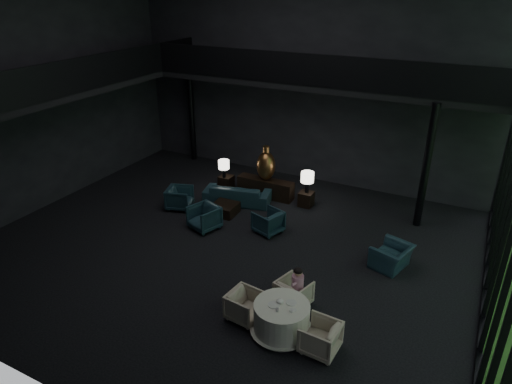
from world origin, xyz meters
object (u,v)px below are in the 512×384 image
at_px(lounge_armchair_east, 268,220).
at_px(lounge_armchair_south, 204,215).
at_px(bronze_urn, 266,165).
at_px(table_lamp_left, 224,165).
at_px(child, 298,279).
at_px(coffee_table, 225,209).
at_px(console, 265,188).
at_px(dining_table, 281,320).
at_px(dining_chair_north, 294,292).
at_px(sofa, 237,189).
at_px(dining_chair_east, 320,336).
at_px(side_table_left, 226,182).
at_px(table_lamp_right, 307,178).
at_px(window_armchair, 392,253).
at_px(lounge_armchair_west, 180,196).
at_px(dining_chair_west, 245,305).
at_px(side_table_right, 306,199).

relative_size(lounge_armchair_east, lounge_armchair_south, 0.88).
xyz_separation_m(bronze_urn, table_lamp_left, (-1.60, -0.25, -0.20)).
bearing_deg(child, coffee_table, -39.68).
relative_size(console, dining_table, 1.49).
bearing_deg(lounge_armchair_south, dining_chair_north, -8.98).
xyz_separation_m(sofa, dining_chair_east, (5.04, -5.43, -0.12)).
xyz_separation_m(bronze_urn, sofa, (-0.66, -0.94, -0.70)).
relative_size(bronze_urn, table_lamp_left, 1.85).
relative_size(table_lamp_left, dining_table, 0.48).
bearing_deg(child, dining_chair_north, 5.91).
bearing_deg(child, sofa, -46.53).
relative_size(side_table_left, table_lamp_right, 0.70).
bearing_deg(window_armchair, lounge_armchair_west, -76.30).
bearing_deg(sofa, bronze_urn, -138.43).
relative_size(window_armchair, child, 1.59).
height_order(bronze_urn, dining_chair_east, bronze_urn).
height_order(lounge_armchair_south, dining_chair_north, lounge_armchair_south).
xyz_separation_m(table_lamp_right, dining_chair_west, (0.89, -6.13, -0.68)).
bearing_deg(dining_chair_west, dining_chair_north, -32.62).
relative_size(console, child, 3.40).
bearing_deg(child, console, -56.86).
bearing_deg(dining_chair_north, window_armchair, -106.53).
bearing_deg(dining_table, dining_chair_north, 97.58).
distance_m(side_table_left, dining_chair_east, 8.66).
relative_size(side_table_right, dining_chair_north, 0.70).
bearing_deg(dining_chair_east, coffee_table, -128.14).
bearing_deg(lounge_armchair_east, bronze_urn, -133.54).
bearing_deg(window_armchair, bronze_urn, -100.50).
xyz_separation_m(bronze_urn, dining_chair_north, (3.29, -5.21, -0.84)).
height_order(side_table_right, lounge_armchair_east, lounge_armchair_east).
xyz_separation_m(window_armchair, dining_chair_west, (-2.56, -3.67, -0.06)).
bearing_deg(child, dining_table, 92.71).
distance_m(coffee_table, dining_table, 5.94).
relative_size(sofa, dining_chair_north, 3.53).
height_order(console, dining_table, dining_table).
bearing_deg(side_table_right, table_lamp_left, -176.72).
bearing_deg(sofa, dining_chair_west, 107.35).
xyz_separation_m(console, sofa, (-0.66, -0.92, 0.17)).
relative_size(coffee_table, dining_chair_west, 1.08).
relative_size(lounge_armchair_west, child, 1.47).
distance_m(console, child, 6.20).
height_order(lounge_armchair_east, child, child).
bearing_deg(table_lamp_right, table_lamp_left, -176.43).
xyz_separation_m(side_table_right, table_lamp_right, (0.00, 0.02, 0.79)).
xyz_separation_m(coffee_table, dining_chair_north, (3.92, -3.33, 0.19)).
height_order(side_table_left, dining_table, dining_table).
bearing_deg(dining_chair_north, lounge_armchair_east, -37.65).
height_order(dining_table, dining_chair_west, dining_table).
xyz_separation_m(lounge_armchair_south, coffee_table, (0.06, 1.17, -0.29)).
distance_m(window_armchair, dining_table, 4.05).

